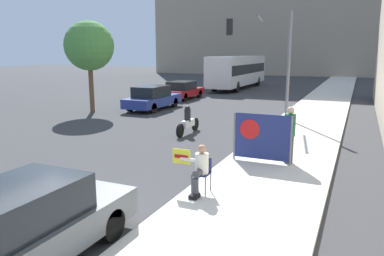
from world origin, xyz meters
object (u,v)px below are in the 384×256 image
motorcycle_on_road (188,122)px  street_tree_near_curb (89,46)px  parked_car_curbside (24,226)px  seated_protester (200,167)px  jogger_on_sidewalk (290,134)px  traffic_light_pole (266,47)px  city_bus_on_road (238,70)px  car_on_road_midblock (182,90)px  protest_banner (261,137)px  car_on_road_nearest (153,98)px

motorcycle_on_road → street_tree_near_curb: size_ratio=0.41×
parked_car_curbside → street_tree_near_curb: size_ratio=0.77×
seated_protester → jogger_on_sidewalk: size_ratio=0.68×
seated_protester → jogger_on_sidewalk: 3.91m
traffic_light_pole → parked_car_curbside: bearing=-91.3°
parked_car_curbside → city_bus_on_road: size_ratio=0.34×
jogger_on_sidewalk → car_on_road_midblock: jogger_on_sidewalk is taller
protest_banner → parked_car_curbside: 7.69m
city_bus_on_road → traffic_light_pole: bearing=-68.5°
protest_banner → motorcycle_on_road: 5.44m
car_on_road_nearest → city_bus_on_road: (0.66, 16.15, 1.11)m
jogger_on_sidewalk → car_on_road_nearest: 13.54m
seated_protester → street_tree_near_curb: size_ratio=0.23×
motorcycle_on_road → jogger_on_sidewalk: bearing=-32.4°
seated_protester → motorcycle_on_road: size_ratio=0.55×
seated_protester → motorcycle_on_road: 7.58m
traffic_light_pole → parked_car_curbside: 15.84m
car_on_road_nearest → street_tree_near_curb: (-2.85, -2.44, 3.22)m
traffic_light_pole → motorcycle_on_road: 6.22m
street_tree_near_curb → motorcycle_on_road: bearing=-22.5°
protest_banner → city_bus_on_road: 26.81m
motorcycle_on_road → car_on_road_nearest: bearing=131.8°
car_on_road_midblock → city_bus_on_road: (1.30, 10.39, 1.16)m
car_on_road_nearest → city_bus_on_road: city_bus_on_road is taller
car_on_road_nearest → traffic_light_pole: bearing=-7.9°
jogger_on_sidewalk → car_on_road_nearest: size_ratio=0.39×
parked_car_curbside → jogger_on_sidewalk: bearing=68.0°
traffic_light_pole → car_on_road_midblock: traffic_light_pole is taller
car_on_road_midblock → seated_protester: bearing=-63.2°
protest_banner → car_on_road_midblock: bearing=123.7°
city_bus_on_road → car_on_road_midblock: bearing=-97.2°
car_on_road_midblock → car_on_road_nearest: bearing=-83.7°
jogger_on_sidewalk → protest_banner: size_ratio=0.96×
protest_banner → car_on_road_nearest: 13.11m
protest_banner → street_tree_near_curb: (-12.19, 6.76, 3.01)m
seated_protester → street_tree_near_curb: 15.57m
jogger_on_sidewalk → street_tree_near_curb: (-13.02, 6.50, 2.90)m
traffic_light_pole → car_on_road_nearest: 8.13m
traffic_light_pole → car_on_road_nearest: traffic_light_pole is taller
parked_car_curbside → street_tree_near_curb: (-9.94, 14.11, 3.24)m
jogger_on_sidewalk → protest_banner: (-0.83, -0.27, -0.10)m
car_on_road_midblock → motorcycle_on_road: size_ratio=2.03×
car_on_road_nearest → street_tree_near_curb: size_ratio=0.85×
seated_protester → street_tree_near_curb: street_tree_near_curb is taller
jogger_on_sidewalk → street_tree_near_curb: size_ratio=0.33×
jogger_on_sidewalk → street_tree_near_curb: street_tree_near_curb is taller
seated_protester → car_on_road_midblock: car_on_road_midblock is taller
traffic_light_pole → car_on_road_nearest: bearing=172.1°
seated_protester → car_on_road_midblock: 20.47m
jogger_on_sidewalk → city_bus_on_road: size_ratio=0.15×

